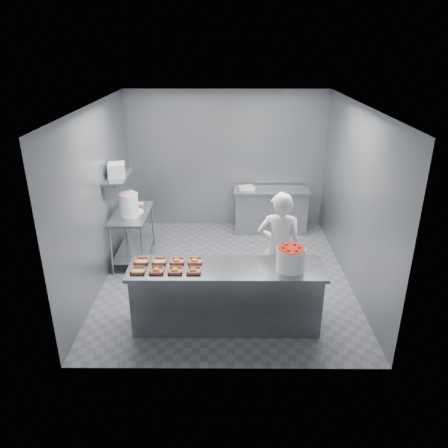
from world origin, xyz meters
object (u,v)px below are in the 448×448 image
at_px(service_counter, 226,296).
at_px(back_counter, 270,210).
at_px(prep_table, 133,229).
at_px(tray_7, 195,261).
at_px(glaze_bucket, 129,204).
at_px(worker, 279,249).
at_px(tray_5, 160,261).
at_px(appliance, 117,170).
at_px(tray_1, 157,270).
at_px(tray_0, 138,270).
at_px(tray_4, 142,261).
at_px(tray_3, 194,270).
at_px(tray_6, 177,261).
at_px(tray_2, 175,270).
at_px(strawberry_tub, 291,258).

relative_size(service_counter, back_counter, 1.73).
distance_m(prep_table, tray_7, 2.22).
bearing_deg(glaze_bucket, service_counter, -47.71).
relative_size(prep_table, worker, 0.69).
bearing_deg(tray_5, glaze_bucket, 113.97).
bearing_deg(appliance, glaze_bucket, -38.88).
height_order(tray_1, worker, worker).
xyz_separation_m(tray_0, tray_5, (0.24, 0.26, 0.00)).
distance_m(tray_4, glaze_bucket, 1.76).
bearing_deg(tray_7, appliance, 128.29).
relative_size(tray_1, worker, 0.11).
relative_size(tray_3, worker, 0.11).
bearing_deg(tray_6, tray_4, 180.00).
bearing_deg(back_counter, service_counter, -105.48).
bearing_deg(worker, glaze_bucket, -20.13).
bearing_deg(tray_4, appliance, 111.06).
xyz_separation_m(back_counter, tray_6, (-1.56, -3.12, 0.47)).
distance_m(tray_2, tray_4, 0.54).
bearing_deg(back_counter, prep_table, -152.99).
bearing_deg(glaze_bucket, tray_3, -57.74).
distance_m(tray_0, appliance, 2.28).
relative_size(tray_1, tray_6, 1.00).
height_order(tray_0, appliance, appliance).
bearing_deg(service_counter, back_counter, 74.52).
bearing_deg(tray_0, tray_6, 28.66).
xyz_separation_m(tray_3, tray_7, (0.00, 0.26, 0.00)).
height_order(service_counter, back_counter, same).
height_order(prep_table, tray_2, tray_2).
distance_m(tray_3, tray_6, 0.35).
bearing_deg(prep_table, back_counter, 27.01).
bearing_deg(glaze_bucket, tray_7, -53.89).
xyz_separation_m(tray_0, glaze_bucket, (-0.50, 1.94, 0.19)).
bearing_deg(tray_4, tray_0, -90.00).
bearing_deg(tray_5, tray_2, -47.73).
bearing_deg(strawberry_tub, tray_5, 174.01).
distance_m(tray_3, tray_7, 0.26).
height_order(service_counter, strawberry_tub, strawberry_tub).
bearing_deg(service_counter, glaze_bucket, 132.29).
relative_size(strawberry_tub, appliance, 1.24).
height_order(tray_2, strawberry_tub, strawberry_tub).
height_order(service_counter, appliance, appliance).
relative_size(service_counter, tray_4, 13.88).
distance_m(tray_1, appliance, 2.36).
bearing_deg(tray_7, tray_3, -90.00).
xyz_separation_m(tray_3, glaze_bucket, (-1.22, 1.94, 0.19)).
bearing_deg(service_counter, appliance, 133.72).
height_order(tray_3, worker, worker).
relative_size(worker, glaze_bucket, 3.62).
xyz_separation_m(service_counter, prep_table, (-1.65, 1.95, 0.14)).
xyz_separation_m(tray_4, tray_5, (0.24, 0.00, 0.00)).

